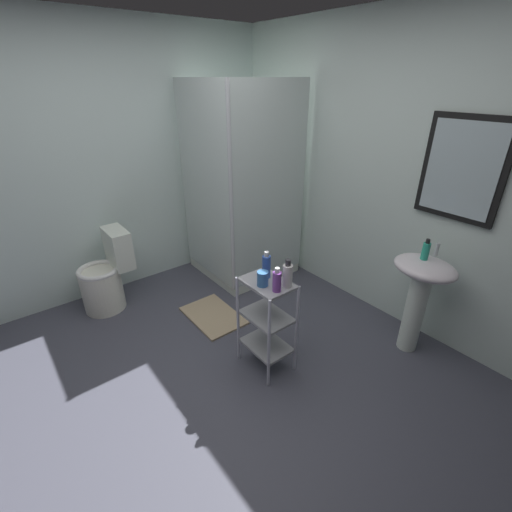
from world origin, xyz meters
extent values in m
cube|color=#474755|center=(0.00, 0.00, -0.01)|extent=(4.20, 4.20, 0.02)
cube|color=silver|center=(0.00, 1.85, 1.25)|extent=(4.20, 0.10, 2.50)
cube|color=black|center=(0.61, 1.78, 1.43)|extent=(0.56, 0.03, 0.72)
cube|color=silver|center=(0.61, 1.76, 1.43)|extent=(0.48, 0.01, 0.64)
cube|color=silver|center=(-1.85, 0.00, 1.25)|extent=(0.10, 4.20, 2.50)
cube|color=white|center=(-1.31, 1.28, 0.05)|extent=(0.90, 0.90, 0.10)
cube|color=silver|center=(-1.31, 0.83, 1.05)|extent=(0.90, 0.02, 1.90)
cube|color=silver|center=(-0.86, 1.28, 1.05)|extent=(0.02, 0.90, 1.90)
cylinder|color=silver|center=(-0.86, 0.83, 1.05)|extent=(0.04, 0.04, 1.90)
cylinder|color=silver|center=(-1.31, 1.28, 0.10)|extent=(0.08, 0.08, 0.00)
cylinder|color=white|center=(0.63, 1.52, 0.34)|extent=(0.15, 0.15, 0.68)
ellipsoid|color=white|center=(0.63, 1.52, 0.75)|extent=(0.46, 0.37, 0.13)
cylinder|color=silver|center=(0.63, 1.64, 0.86)|extent=(0.03, 0.03, 0.10)
cylinder|color=white|center=(-1.48, -0.26, 0.20)|extent=(0.37, 0.37, 0.40)
torus|color=white|center=(-1.48, -0.26, 0.42)|extent=(0.37, 0.37, 0.04)
cube|color=white|center=(-1.48, -0.04, 0.58)|extent=(0.35, 0.17, 0.36)
cylinder|color=silver|center=(-0.12, 0.35, 0.37)|extent=(0.02, 0.02, 0.74)
cylinder|color=silver|center=(0.24, 0.35, 0.37)|extent=(0.02, 0.02, 0.74)
cylinder|color=silver|center=(-0.12, 0.61, 0.37)|extent=(0.02, 0.02, 0.74)
cylinder|color=silver|center=(0.24, 0.61, 0.37)|extent=(0.02, 0.02, 0.74)
cube|color=#99999E|center=(0.06, 0.48, 0.18)|extent=(0.36, 0.26, 0.02)
cube|color=#99999E|center=(0.06, 0.48, 0.45)|extent=(0.36, 0.26, 0.02)
cube|color=#99999E|center=(0.06, 0.48, 0.73)|extent=(0.36, 0.26, 0.02)
cylinder|color=#2DBC99|center=(0.61, 1.51, 0.87)|extent=(0.05, 0.05, 0.13)
cylinder|color=black|center=(0.61, 1.51, 0.95)|extent=(0.03, 0.03, 0.03)
cylinder|color=white|center=(0.18, 0.55, 0.82)|extent=(0.07, 0.07, 0.16)
cylinder|color=#333338|center=(0.18, 0.55, 0.92)|extent=(0.04, 0.04, 0.04)
cylinder|color=#3155B4|center=(0.00, 0.52, 0.82)|extent=(0.06, 0.06, 0.16)
cylinder|color=white|center=(0.00, 0.52, 0.92)|extent=(0.03, 0.03, 0.03)
cylinder|color=purple|center=(0.18, 0.46, 0.81)|extent=(0.06, 0.06, 0.14)
cylinder|color=silver|center=(0.18, 0.46, 0.90)|extent=(0.03, 0.03, 0.03)
cylinder|color=#3870B2|center=(0.07, 0.43, 0.79)|extent=(0.08, 0.08, 0.10)
cube|color=tan|center=(-0.71, 0.48, 0.01)|extent=(0.60, 0.40, 0.02)
camera|label=1|loc=(1.65, -0.88, 2.00)|focal=24.84mm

